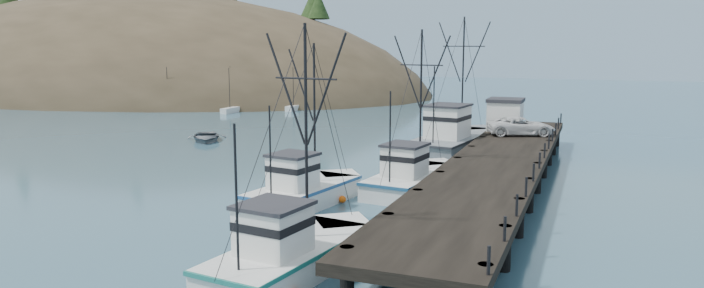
{
  "coord_description": "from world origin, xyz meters",
  "views": [
    {
      "loc": [
        19.85,
        -25.12,
        9.62
      ],
      "look_at": [
        3.88,
        15.78,
        2.5
      ],
      "focal_mm": 32.0,
      "sensor_mm": 36.0,
      "label": 1
    }
  ],
  "objects_px": {
    "motorboat": "(206,141)",
    "pier": "(497,165)",
    "trawler_mid": "(307,191)",
    "pier_shed": "(505,114)",
    "work_vessel": "(455,142)",
    "trawler_near": "(295,252)",
    "pickup_truck": "(521,126)",
    "trawler_far": "(414,178)"
  },
  "relations": [
    {
      "from": "pier_shed",
      "to": "trawler_mid",
      "type": "bearing_deg",
      "value": -110.74
    },
    {
      "from": "work_vessel",
      "to": "pickup_truck",
      "type": "relative_size",
      "value": 2.62
    },
    {
      "from": "trawler_near",
      "to": "trawler_mid",
      "type": "bearing_deg",
      "value": 112.81
    },
    {
      "from": "pier",
      "to": "work_vessel",
      "type": "distance_m",
      "value": 12.59
    },
    {
      "from": "pier_shed",
      "to": "trawler_near",
      "type": "bearing_deg",
      "value": -97.26
    },
    {
      "from": "trawler_far",
      "to": "work_vessel",
      "type": "height_order",
      "value": "work_vessel"
    },
    {
      "from": "pier",
      "to": "pickup_truck",
      "type": "relative_size",
      "value": 8.03
    },
    {
      "from": "trawler_far",
      "to": "trawler_mid",
      "type": "bearing_deg",
      "value": -130.47
    },
    {
      "from": "pier",
      "to": "pickup_truck",
      "type": "distance_m",
      "value": 12.09
    },
    {
      "from": "trawler_mid",
      "to": "pickup_truck",
      "type": "xyz_separation_m",
      "value": [
        10.21,
        19.92,
        1.94
      ]
    },
    {
      "from": "pier",
      "to": "trawler_mid",
      "type": "xyz_separation_m",
      "value": [
        -10.05,
        -7.88,
        -0.87
      ]
    },
    {
      "from": "pier",
      "to": "trawler_near",
      "type": "distance_m",
      "value": 19.13
    },
    {
      "from": "pier",
      "to": "trawler_far",
      "type": "xyz_separation_m",
      "value": [
        -5.05,
        -2.03,
        -0.87
      ]
    },
    {
      "from": "trawler_near",
      "to": "pier_shed",
      "type": "relative_size",
      "value": 3.37
    },
    {
      "from": "trawler_mid",
      "to": "trawler_far",
      "type": "xyz_separation_m",
      "value": [
        4.99,
        5.85,
        0.0
      ]
    },
    {
      "from": "trawler_mid",
      "to": "pier_shed",
      "type": "bearing_deg",
      "value": 69.26
    },
    {
      "from": "work_vessel",
      "to": "pier_shed",
      "type": "bearing_deg",
      "value": 41.25
    },
    {
      "from": "pier",
      "to": "trawler_far",
      "type": "height_order",
      "value": "trawler_far"
    },
    {
      "from": "pickup_truck",
      "to": "motorboat",
      "type": "height_order",
      "value": "pickup_truck"
    },
    {
      "from": "trawler_mid",
      "to": "trawler_far",
      "type": "relative_size",
      "value": 0.92
    },
    {
      "from": "trawler_mid",
      "to": "motorboat",
      "type": "xyz_separation_m",
      "value": [
        -19.86,
        18.58,
        -0.82
      ]
    },
    {
      "from": "trawler_mid",
      "to": "pier",
      "type": "bearing_deg",
      "value": 38.1
    },
    {
      "from": "trawler_far",
      "to": "pier_shed",
      "type": "relative_size",
      "value": 3.38
    },
    {
      "from": "motorboat",
      "to": "pier",
      "type": "bearing_deg",
      "value": -51.4
    },
    {
      "from": "trawler_far",
      "to": "pier_shed",
      "type": "distance_m",
      "value": 17.29
    },
    {
      "from": "trawler_mid",
      "to": "motorboat",
      "type": "distance_m",
      "value": 27.21
    },
    {
      "from": "pier",
      "to": "trawler_near",
      "type": "xyz_separation_m",
      "value": [
        -5.69,
        -18.24,
        -0.87
      ]
    },
    {
      "from": "pier",
      "to": "trawler_near",
      "type": "height_order",
      "value": "trawler_near"
    },
    {
      "from": "work_vessel",
      "to": "pier_shed",
      "type": "distance_m",
      "value": 5.36
    },
    {
      "from": "trawler_near",
      "to": "pickup_truck",
      "type": "height_order",
      "value": "trawler_near"
    },
    {
      "from": "trawler_near",
      "to": "work_vessel",
      "type": "height_order",
      "value": "work_vessel"
    },
    {
      "from": "trawler_mid",
      "to": "motorboat",
      "type": "height_order",
      "value": "trawler_mid"
    },
    {
      "from": "trawler_far",
      "to": "motorboat",
      "type": "xyz_separation_m",
      "value": [
        -24.86,
        12.72,
        -0.82
      ]
    },
    {
      "from": "pickup_truck",
      "to": "motorboat",
      "type": "xyz_separation_m",
      "value": [
        -30.08,
        -1.34,
        -2.76
      ]
    },
    {
      "from": "pier",
      "to": "pier_shed",
      "type": "relative_size",
      "value": 13.75
    },
    {
      "from": "pier_shed",
      "to": "motorboat",
      "type": "height_order",
      "value": "pier_shed"
    },
    {
      "from": "pier",
      "to": "trawler_mid",
      "type": "distance_m",
      "value": 12.8
    },
    {
      "from": "trawler_far",
      "to": "pickup_truck",
      "type": "bearing_deg",
      "value": 69.65
    },
    {
      "from": "trawler_mid",
      "to": "pickup_truck",
      "type": "distance_m",
      "value": 22.47
    },
    {
      "from": "trawler_far",
      "to": "work_vessel",
      "type": "xyz_separation_m",
      "value": [
        -0.12,
        13.49,
        0.41
      ]
    },
    {
      "from": "pier",
      "to": "trawler_far",
      "type": "relative_size",
      "value": 4.07
    },
    {
      "from": "pier",
      "to": "work_vessel",
      "type": "height_order",
      "value": "work_vessel"
    }
  ]
}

